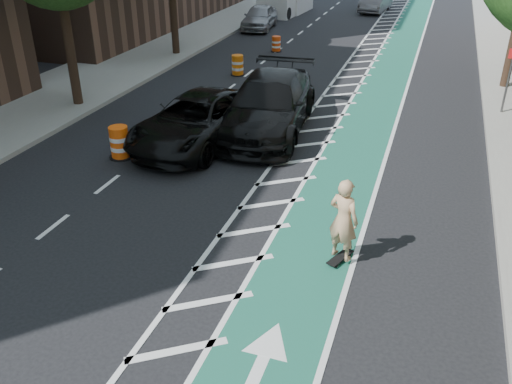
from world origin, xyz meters
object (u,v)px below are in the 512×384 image
at_px(skateboarder, 344,220).
at_px(suv_near, 197,120).
at_px(barrel_a, 120,143).
at_px(suv_far, 268,104).

distance_m(skateboarder, suv_near, 7.71).
relative_size(suv_near, barrel_a, 5.60).
bearing_deg(suv_near, suv_far, 50.08).
bearing_deg(skateboarder, suv_far, -39.11).
distance_m(suv_far, barrel_a, 5.18).
bearing_deg(barrel_a, suv_far, 45.36).
xyz_separation_m(skateboarder, barrel_a, (-7.50, 3.31, -0.58)).
bearing_deg(suv_near, skateboarder, -36.46).
bearing_deg(skateboarder, barrel_a, -1.93).
height_order(skateboarder, suv_near, skateboarder).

